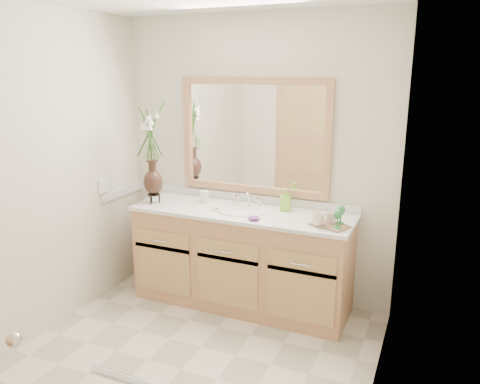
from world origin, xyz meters
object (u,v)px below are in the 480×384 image
at_px(soap_bottle, 286,201).
at_px(flower_vase, 151,142).
at_px(tray, 329,225).
at_px(tumbler, 204,197).

bearing_deg(soap_bottle, flower_vase, -175.78).
bearing_deg(tray, tumbler, -167.95).
relative_size(flower_vase, tray, 2.93).
xyz_separation_m(tumbler, tray, (1.15, -0.21, -0.04)).
bearing_deg(tumbler, flower_vase, -153.50).
relative_size(tumbler, tray, 0.37).
bearing_deg(flower_vase, tray, -0.40).
bearing_deg(soap_bottle, tray, -38.92).
distance_m(soap_bottle, tray, 0.50).
height_order(tumbler, tray, tumbler).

